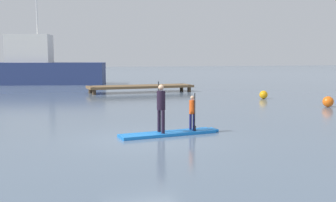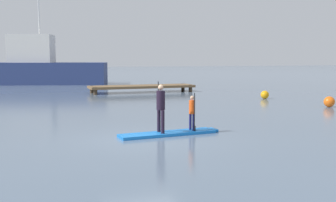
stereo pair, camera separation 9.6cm
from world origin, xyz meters
name	(u,v)px [view 2 (the right image)]	position (x,y,z in m)	size (l,w,h in m)	color
ground_plane	(145,139)	(0.00, 0.00, 0.00)	(240.00, 240.00, 0.00)	slate
paddleboard_near	(170,133)	(1.02, 0.45, 0.05)	(3.54, 0.90, 0.10)	blue
paddler_adult	(161,105)	(0.69, 0.44, 1.02)	(0.30, 0.51, 1.70)	black
paddler_child_solo	(192,111)	(1.86, 0.50, 0.78)	(0.22, 0.41, 1.30)	#19194C
fishing_boat_white_large	(41,68)	(-1.71, 30.50, 1.66)	(13.15, 7.40, 10.12)	navy
floating_dock	(142,87)	(5.05, 17.31, 0.44)	(8.03, 2.14, 0.54)	brown
mooring_buoy_near	(329,102)	(11.70, 4.80, 0.29)	(0.57, 0.57, 0.57)	orange
mooring_buoy_mid	(265,95)	(11.02, 9.76, 0.26)	(0.53, 0.53, 0.53)	orange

